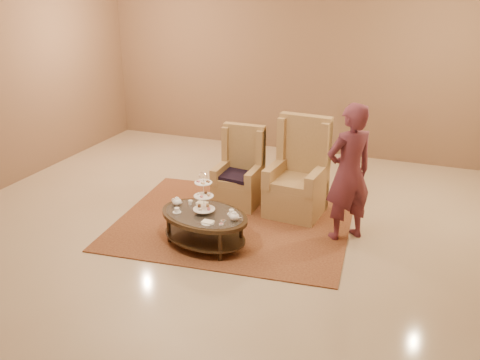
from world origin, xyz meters
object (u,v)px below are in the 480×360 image
at_px(tea_table, 204,219).
at_px(armchair_left, 240,178).
at_px(armchair_right, 298,182).
at_px(person, 349,173).

distance_m(tea_table, armchair_left, 1.42).
bearing_deg(armchair_right, person, -31.09).
bearing_deg(armchair_left, armchair_right, -0.14).
height_order(tea_table, armchair_right, armchair_right).
distance_m(armchair_left, armchair_right, 0.90).
distance_m(tea_table, armchair_right, 1.65).
xyz_separation_m(tea_table, armchair_right, (0.82, 1.43, 0.10)).
relative_size(armchair_right, person, 0.77).
xyz_separation_m(tea_table, armchair_left, (-0.07, 1.42, 0.03)).
bearing_deg(person, armchair_right, -80.02).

